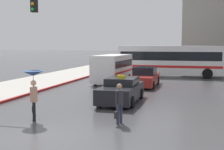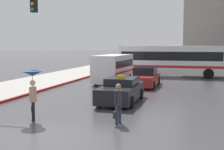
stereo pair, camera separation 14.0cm
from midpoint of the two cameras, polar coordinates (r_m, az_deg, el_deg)
ground_plane at (r=11.36m, az=-12.25°, el=-10.80°), size 300.00×300.00×0.00m
taxi at (r=17.25m, az=1.94°, el=-2.86°), size 1.91×4.47×1.52m
sedan_red at (r=24.05m, az=6.24°, el=-0.45°), size 1.91×4.77×1.45m
ambulance_van at (r=25.84m, az=0.39°, el=1.40°), size 2.32×5.35×2.32m
city_bus at (r=31.55m, az=10.94°, el=2.79°), size 10.14×2.76×3.05m
pedestrian_with_umbrella at (r=13.38m, az=-14.04°, el=-1.30°), size 0.92×0.92×2.09m
pedestrian_man at (r=12.50m, az=1.44°, el=-4.79°), size 0.40×0.60×1.63m
traffic_light at (r=16.96m, az=-18.78°, el=8.18°), size 3.05×0.38×5.86m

